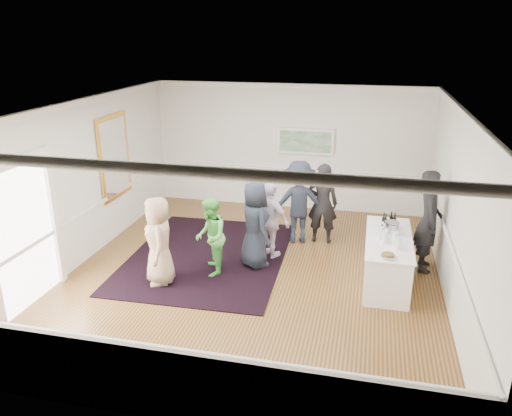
% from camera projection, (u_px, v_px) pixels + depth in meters
% --- Properties ---
extents(floor, '(8.00, 8.00, 0.00)m').
position_uv_depth(floor, '(254.00, 273.00, 9.63)').
color(floor, brown).
rests_on(floor, ground).
extents(ceiling, '(7.00, 8.00, 0.02)m').
position_uv_depth(ceiling, '(254.00, 106.00, 8.55)').
color(ceiling, white).
rests_on(ceiling, wall_back).
extents(wall_left, '(0.02, 8.00, 3.20)m').
position_uv_depth(wall_left, '(81.00, 182.00, 9.84)').
color(wall_left, white).
rests_on(wall_left, floor).
extents(wall_right, '(0.02, 8.00, 3.20)m').
position_uv_depth(wall_right, '(457.00, 209.00, 8.34)').
color(wall_right, white).
rests_on(wall_right, floor).
extents(wall_back, '(7.00, 0.02, 3.20)m').
position_uv_depth(wall_back, '(290.00, 147.00, 12.76)').
color(wall_back, white).
rests_on(wall_back, floor).
extents(wall_front, '(7.00, 0.02, 3.20)m').
position_uv_depth(wall_front, '(169.00, 306.00, 5.42)').
color(wall_front, white).
rests_on(wall_front, floor).
extents(wainscoting, '(7.00, 8.00, 1.00)m').
position_uv_depth(wainscoting, '(254.00, 250.00, 9.46)').
color(wainscoting, white).
rests_on(wainscoting, floor).
extents(mirror, '(0.05, 1.25, 1.85)m').
position_uv_depth(mirror, '(115.00, 157.00, 10.95)').
color(mirror, gold).
rests_on(mirror, wall_left).
extents(doorway, '(0.10, 1.78, 2.56)m').
position_uv_depth(doorway, '(22.00, 226.00, 8.14)').
color(doorway, white).
rests_on(doorway, wall_left).
extents(landscape_painting, '(1.44, 0.06, 0.66)m').
position_uv_depth(landscape_painting, '(305.00, 141.00, 12.56)').
color(landscape_painting, white).
rests_on(landscape_painting, wall_back).
extents(area_rug, '(3.23, 4.17, 0.02)m').
position_uv_depth(area_rug, '(208.00, 256.00, 10.34)').
color(area_rug, black).
rests_on(area_rug, floor).
extents(serving_table, '(0.82, 2.16, 0.87)m').
position_uv_depth(serving_table, '(387.00, 259.00, 9.20)').
color(serving_table, white).
rests_on(serving_table, floor).
extents(bartender, '(0.48, 0.73, 1.99)m').
position_uv_depth(bartender, '(429.00, 221.00, 9.50)').
color(bartender, black).
rests_on(bartender, floor).
extents(guest_tan, '(0.84, 0.96, 1.66)m').
position_uv_depth(guest_tan, '(159.00, 241.00, 9.02)').
color(guest_tan, tan).
rests_on(guest_tan, floor).
extents(guest_green, '(0.76, 0.87, 1.51)m').
position_uv_depth(guest_green, '(211.00, 237.00, 9.40)').
color(guest_green, '#5AD454').
rests_on(guest_green, floor).
extents(guest_lilac, '(1.01, 0.78, 1.59)m').
position_uv_depth(guest_lilac, '(270.00, 221.00, 10.07)').
color(guest_lilac, silver).
rests_on(guest_lilac, floor).
extents(guest_dark_a, '(1.32, 0.96, 1.83)m').
position_uv_depth(guest_dark_a, '(299.00, 202.00, 10.79)').
color(guest_dark_a, '#1D2330').
rests_on(guest_dark_a, floor).
extents(guest_dark_b, '(0.65, 0.43, 1.79)m').
position_uv_depth(guest_dark_b, '(323.00, 203.00, 10.79)').
color(guest_dark_b, black).
rests_on(guest_dark_b, floor).
extents(guest_navy, '(0.96, 1.00, 1.73)m').
position_uv_depth(guest_navy, '(255.00, 225.00, 9.69)').
color(guest_navy, '#1D2330').
rests_on(guest_navy, floor).
extents(wine_bottles, '(0.27, 0.23, 0.31)m').
position_uv_depth(wine_bottles, '(390.00, 220.00, 9.46)').
color(wine_bottles, black).
rests_on(wine_bottles, serving_table).
extents(juice_pitchers, '(0.41, 0.53, 0.24)m').
position_uv_depth(juice_pitchers, '(390.00, 237.00, 8.76)').
color(juice_pitchers, '#7CB741').
rests_on(juice_pitchers, serving_table).
extents(ice_bucket, '(0.26, 0.26, 0.24)m').
position_uv_depth(ice_bucket, '(391.00, 228.00, 9.17)').
color(ice_bucket, silver).
rests_on(ice_bucket, serving_table).
extents(nut_bowl, '(0.26, 0.26, 0.08)m').
position_uv_depth(nut_bowl, '(388.00, 256.00, 8.24)').
color(nut_bowl, white).
rests_on(nut_bowl, serving_table).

